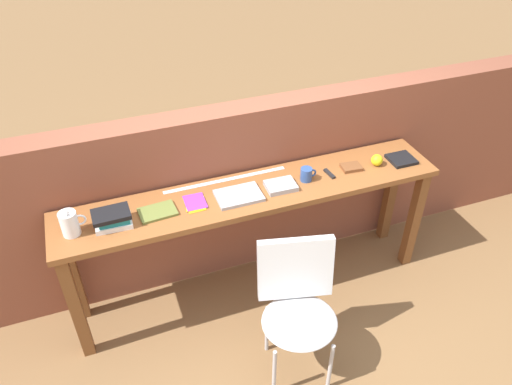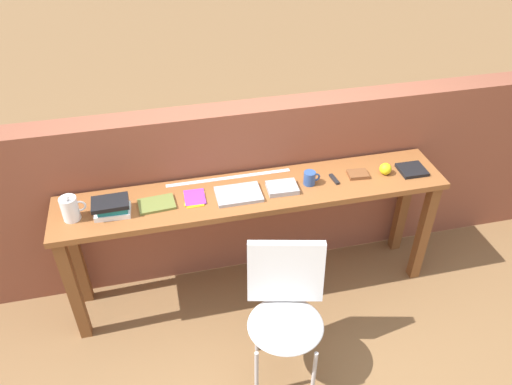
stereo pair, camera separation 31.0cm
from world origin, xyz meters
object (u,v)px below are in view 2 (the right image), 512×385
mug (310,178)px  pitcher_white (70,208)px  chair_white_moulded (286,307)px  pamphlet_pile_colourful (194,198)px  multitool_folded (334,179)px  book_open_centre (239,194)px  book_repair_rightmost (412,170)px  magazine_cycling (157,204)px  book_stack_leftmost (112,207)px  sports_ball_small (385,169)px  leather_journal_brown (358,174)px

mug → pitcher_white: bearing=-179.3°
chair_white_moulded → pamphlet_pile_colourful: 0.86m
multitool_folded → mug: bearing=-179.4°
pitcher_white → book_open_centre: size_ratio=0.65×
book_open_centre → book_repair_rightmost: size_ratio=1.64×
magazine_cycling → mug: (0.98, 0.00, 0.04)m
pitcher_white → mug: 1.47m
book_open_centre → mug: 0.47m
book_open_centre → mug: (0.47, 0.02, 0.03)m
book_stack_leftmost → sports_ball_small: (1.75, 0.02, -0.01)m
pamphlet_pile_colourful → leather_journal_brown: (1.08, 0.00, 0.01)m
book_stack_leftmost → multitool_folded: (1.40, 0.02, -0.04)m
pitcher_white → mug: bearing=0.7°
magazine_cycling → mug: mug is taller
pamphlet_pile_colourful → multitool_folded: size_ratio=1.63×
leather_journal_brown → pamphlet_pile_colourful: bearing=-174.2°
pitcher_white → book_stack_leftmost: size_ratio=0.83×
book_open_centre → multitool_folded: (0.64, 0.02, -0.00)m
pamphlet_pile_colourful → sports_ball_small: (1.26, -0.01, 0.03)m
book_open_centre → pitcher_white: bearing=179.8°
book_open_centre → sports_ball_small: (0.99, 0.02, 0.03)m
pitcher_white → book_stack_leftmost: bearing=-1.0°
book_open_centre → multitool_folded: 0.64m
book_open_centre → leather_journal_brown: 0.81m
leather_journal_brown → book_stack_leftmost: bearing=-173.1°
mug → sports_ball_small: 0.52m
book_open_centre → book_repair_rightmost: book_repair_rightmost is taller
sports_ball_small → book_repair_rightmost: 0.19m
leather_journal_brown → multitool_folded: bearing=-170.3°
multitool_folded → leather_journal_brown: 0.17m
sports_ball_small → book_repair_rightmost: (0.19, -0.01, -0.03)m
sports_ball_small → pitcher_white: bearing=-179.6°
multitool_folded → sports_ball_small: sports_ball_small is taller
leather_journal_brown → chair_white_moulded: bearing=-129.5°
pitcher_white → chair_white_moulded: bearing=-29.5°
book_open_centre → sports_ball_small: 0.99m
mug → book_stack_leftmost: bearing=-179.0°
mug → book_repair_rightmost: (0.71, -0.02, -0.03)m
book_stack_leftmost → book_open_centre: size_ratio=0.78×
chair_white_moulded → book_repair_rightmost: bearing=31.5°
mug → leather_journal_brown: size_ratio=0.85×
pitcher_white → leather_journal_brown: size_ratio=1.41×
multitool_folded → sports_ball_small: bearing=-1.1°
book_stack_leftmost → mug: book_stack_leftmost is taller
leather_journal_brown → sports_ball_small: bearing=-0.4°
pamphlet_pile_colourful → book_repair_rightmost: bearing=-1.1°
leather_journal_brown → pitcher_white: bearing=-173.4°
multitool_folded → book_repair_rightmost: (0.54, -0.02, 0.00)m
pamphlet_pile_colourful → sports_ball_small: bearing=-0.6°
pamphlet_pile_colourful → multitool_folded: 0.91m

